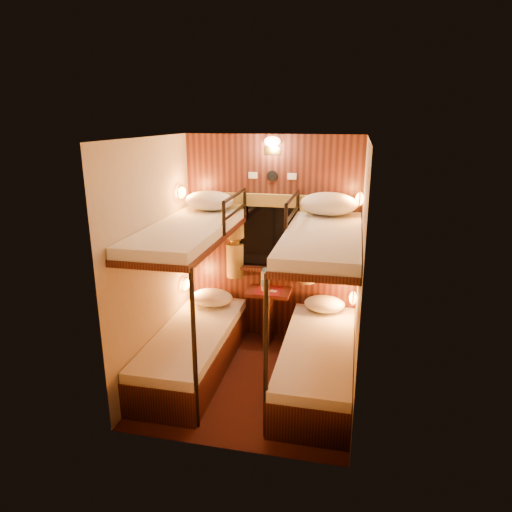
% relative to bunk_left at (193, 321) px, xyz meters
% --- Properties ---
extents(floor, '(2.10, 2.10, 0.00)m').
position_rel_bunk_left_xyz_m(floor, '(0.65, -0.07, -0.56)').
color(floor, '#33110E').
rests_on(floor, ground).
extents(ceiling, '(2.10, 2.10, 0.00)m').
position_rel_bunk_left_xyz_m(ceiling, '(0.65, -0.07, 1.84)').
color(ceiling, silver).
rests_on(ceiling, wall_back).
extents(wall_back, '(2.40, 0.00, 2.40)m').
position_rel_bunk_left_xyz_m(wall_back, '(0.65, 0.98, 0.64)').
color(wall_back, '#C6B293').
rests_on(wall_back, floor).
extents(wall_front, '(2.40, 0.00, 2.40)m').
position_rel_bunk_left_xyz_m(wall_front, '(0.65, -1.12, 0.64)').
color(wall_front, '#C6B293').
rests_on(wall_front, floor).
extents(wall_left, '(0.00, 2.40, 2.40)m').
position_rel_bunk_left_xyz_m(wall_left, '(-0.35, -0.07, 0.64)').
color(wall_left, '#C6B293').
rests_on(wall_left, floor).
extents(wall_right, '(0.00, 2.40, 2.40)m').
position_rel_bunk_left_xyz_m(wall_right, '(1.65, -0.07, 0.64)').
color(wall_right, '#C6B293').
rests_on(wall_right, floor).
extents(back_panel, '(2.00, 0.03, 2.40)m').
position_rel_bunk_left_xyz_m(back_panel, '(0.65, 0.97, 0.64)').
color(back_panel, black).
rests_on(back_panel, floor).
extents(bunk_left, '(0.72, 1.90, 1.82)m').
position_rel_bunk_left_xyz_m(bunk_left, '(0.00, 0.00, 0.00)').
color(bunk_left, black).
rests_on(bunk_left, floor).
extents(bunk_right, '(0.72, 1.90, 1.82)m').
position_rel_bunk_left_xyz_m(bunk_right, '(1.30, 0.00, 0.00)').
color(bunk_right, black).
rests_on(bunk_right, floor).
extents(window, '(1.00, 0.12, 0.79)m').
position_rel_bunk_left_xyz_m(window, '(0.65, 0.94, 0.62)').
color(window, black).
rests_on(window, back_panel).
extents(curtains, '(1.10, 0.22, 1.00)m').
position_rel_bunk_left_xyz_m(curtains, '(0.65, 0.90, 0.71)').
color(curtains, olive).
rests_on(curtains, back_panel).
extents(back_fixtures, '(0.54, 0.09, 0.48)m').
position_rel_bunk_left_xyz_m(back_fixtures, '(0.65, 0.93, 1.69)').
color(back_fixtures, black).
rests_on(back_fixtures, back_panel).
extents(reading_lamps, '(2.00, 0.20, 1.25)m').
position_rel_bunk_left_xyz_m(reading_lamps, '(0.65, 0.63, 0.68)').
color(reading_lamps, orange).
rests_on(reading_lamps, wall_left).
extents(table, '(0.50, 0.34, 0.66)m').
position_rel_bunk_left_xyz_m(table, '(0.65, 0.78, -0.14)').
color(table, '#532513').
rests_on(table, floor).
extents(bottle_left, '(0.08, 0.08, 0.27)m').
position_rel_bunk_left_xyz_m(bottle_left, '(0.60, 0.76, 0.21)').
color(bottle_left, '#99BFE5').
rests_on(bottle_left, table).
extents(bottle_right, '(0.08, 0.08, 0.26)m').
position_rel_bunk_left_xyz_m(bottle_right, '(0.61, 0.81, 0.20)').
color(bottle_right, '#99BFE5').
rests_on(bottle_right, table).
extents(sachet_a, '(0.09, 0.08, 0.01)m').
position_rel_bunk_left_xyz_m(sachet_a, '(0.71, 0.76, 0.09)').
color(sachet_a, silver).
rests_on(sachet_a, table).
extents(sachet_b, '(0.08, 0.07, 0.00)m').
position_rel_bunk_left_xyz_m(sachet_b, '(0.72, 0.86, 0.09)').
color(sachet_b, silver).
rests_on(sachet_b, table).
extents(pillow_lower_left, '(0.49, 0.35, 0.19)m').
position_rel_bunk_left_xyz_m(pillow_lower_left, '(-0.00, 0.66, -0.01)').
color(pillow_lower_left, silver).
rests_on(pillow_lower_left, bunk_left).
extents(pillow_lower_right, '(0.46, 0.33, 0.18)m').
position_rel_bunk_left_xyz_m(pillow_lower_right, '(1.30, 0.76, -0.01)').
color(pillow_lower_right, silver).
rests_on(pillow_lower_right, bunk_right).
extents(pillow_upper_left, '(0.54, 0.39, 0.21)m').
position_rel_bunk_left_xyz_m(pillow_upper_left, '(-0.00, 0.68, 1.14)').
color(pillow_upper_left, silver).
rests_on(pillow_upper_left, bunk_left).
extents(pillow_upper_right, '(0.61, 0.43, 0.24)m').
position_rel_bunk_left_xyz_m(pillow_upper_right, '(1.30, 0.69, 1.15)').
color(pillow_upper_right, silver).
rests_on(pillow_upper_right, bunk_right).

